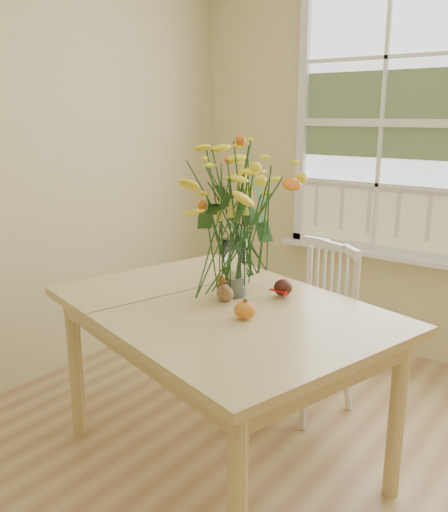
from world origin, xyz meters
The scene contains 6 objects.
dining_table centered at (-0.57, 0.54, 0.69)m, with size 1.69×1.39×0.79m.
windsor_chair centered at (-0.48, 1.29, 0.51)m, with size 0.54×0.53×0.91m.
flower_vase centered at (-0.60, 0.68, 1.18)m, with size 0.55×0.55×0.66m.
pumpkin centered at (-0.39, 0.46, 0.82)m, with size 0.09×0.09×0.07m, color #CA6B17.
turkey_figurine centered at (-0.57, 0.56, 0.83)m, with size 0.10×0.08×0.11m.
dark_gourd centered at (-0.41, 0.80, 0.83)m, with size 0.13×0.12×0.08m.
Camera 1 is at (0.82, -1.26, 1.61)m, focal length 38.00 mm.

